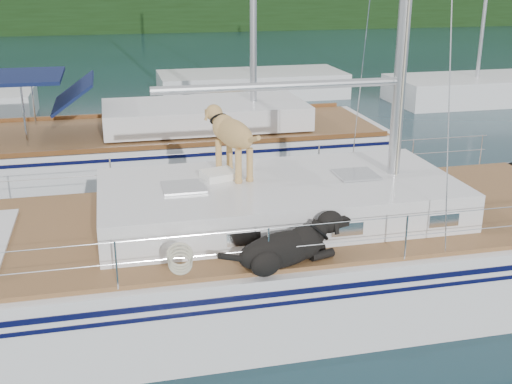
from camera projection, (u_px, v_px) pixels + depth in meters
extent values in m
plane|color=black|center=(227.00, 297.00, 9.81)|extent=(120.00, 120.00, 0.00)
cube|color=#595147|center=(122.00, 23.00, 52.11)|extent=(92.00, 1.00, 1.20)
cube|color=silver|center=(227.00, 268.00, 9.64)|extent=(12.00, 3.80, 1.40)
cube|color=olive|center=(226.00, 223.00, 9.40)|extent=(11.52, 3.50, 0.06)
cube|color=silver|center=(279.00, 199.00, 9.47)|extent=(5.20, 2.50, 0.55)
cylinder|color=silver|center=(280.00, 86.00, 8.92)|extent=(3.60, 0.12, 0.12)
cylinder|color=silver|center=(252.00, 230.00, 7.60)|extent=(10.56, 0.01, 0.01)
cylinder|color=silver|center=(206.00, 153.00, 10.82)|extent=(10.56, 0.01, 0.01)
cube|color=#2135CF|center=(186.00, 198.00, 10.27)|extent=(0.87, 0.79, 0.06)
cube|color=white|center=(219.00, 175.00, 9.48)|extent=(0.55, 0.49, 0.12)
torus|color=beige|center=(180.00, 255.00, 7.42)|extent=(0.41, 0.17, 0.39)
cube|color=silver|center=(157.00, 157.00, 15.49)|extent=(11.00, 3.50, 1.30)
cube|color=olive|center=(155.00, 131.00, 15.27)|extent=(10.56, 3.29, 0.06)
cube|color=silver|center=(205.00, 114.00, 15.42)|extent=(4.80, 2.30, 0.55)
cube|color=#0F1D41|center=(6.00, 77.00, 14.13)|extent=(2.40, 2.30, 0.08)
cube|color=silver|center=(252.00, 86.00, 25.25)|extent=(7.20, 3.00, 1.10)
cube|color=silver|center=(475.00, 91.00, 24.21)|extent=(6.40, 3.00, 1.10)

